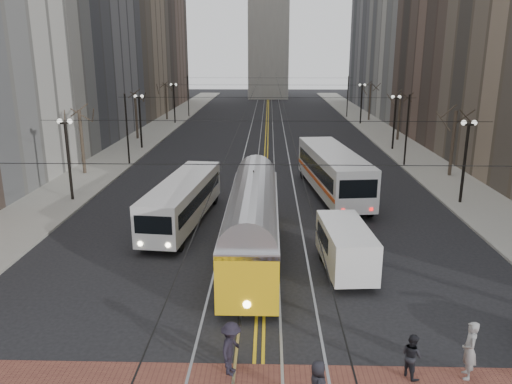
# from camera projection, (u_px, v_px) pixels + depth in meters

# --- Properties ---
(ground) EXTENTS (260.00, 260.00, 0.00)m
(ground) POSITION_uv_depth(u_px,v_px,m) (259.00, 348.00, 17.95)
(ground) COLOR black
(ground) RESTS_ON ground
(sidewalk_left) EXTENTS (5.00, 140.00, 0.15)m
(sidewalk_left) POSITION_uv_depth(u_px,v_px,m) (145.00, 138.00, 61.62)
(sidewalk_left) COLOR gray
(sidewalk_left) RESTS_ON ground
(sidewalk_right) EXTENTS (5.00, 140.00, 0.15)m
(sidewalk_right) POSITION_uv_depth(u_px,v_px,m) (389.00, 139.00, 60.85)
(sidewalk_right) COLOR gray
(sidewalk_right) RESTS_ON ground
(streetcar_rails) EXTENTS (4.80, 130.00, 0.02)m
(streetcar_rails) POSITION_uv_depth(u_px,v_px,m) (267.00, 139.00, 61.26)
(streetcar_rails) COLOR gray
(streetcar_rails) RESTS_ON ground
(centre_lines) EXTENTS (0.42, 130.00, 0.01)m
(centre_lines) POSITION_uv_depth(u_px,v_px,m) (267.00, 139.00, 61.25)
(centre_lines) COLOR gold
(centre_lines) RESTS_ON ground
(building_left_far) EXTENTS (16.00, 20.00, 40.00)m
(building_left_far) POSITION_uv_depth(u_px,v_px,m) (136.00, 0.00, 95.96)
(building_left_far) COLOR brown
(building_left_far) RESTS_ON ground
(lamp_posts) EXTENTS (27.60, 57.20, 5.60)m
(lamp_posts) POSITION_uv_depth(u_px,v_px,m) (266.00, 138.00, 44.86)
(lamp_posts) COLOR black
(lamp_posts) RESTS_ON ground
(street_trees) EXTENTS (31.68, 53.28, 5.60)m
(street_trees) POSITION_uv_depth(u_px,v_px,m) (266.00, 128.00, 51.12)
(street_trees) COLOR #382D23
(street_trees) RESTS_ON ground
(trolley_wires) EXTENTS (25.96, 120.00, 6.60)m
(trolley_wires) POSITION_uv_depth(u_px,v_px,m) (266.00, 119.00, 50.45)
(trolley_wires) COLOR black
(trolley_wires) RESTS_ON ground
(transit_bus) EXTENTS (3.47, 11.26, 2.77)m
(transit_bus) POSITION_uv_depth(u_px,v_px,m) (183.00, 202.00, 30.55)
(transit_bus) COLOR silver
(transit_bus) RESTS_ON ground
(streetcar) EXTENTS (2.51, 13.45, 3.17)m
(streetcar) POSITION_uv_depth(u_px,v_px,m) (253.00, 228.00, 25.47)
(streetcar) COLOR yellow
(streetcar) RESTS_ON ground
(rear_bus) EXTENTS (4.28, 13.00, 3.33)m
(rear_bus) POSITION_uv_depth(u_px,v_px,m) (333.00, 173.00, 36.62)
(rear_bus) COLOR silver
(rear_bus) RESTS_ON ground
(cargo_van) EXTENTS (2.37, 5.35, 2.31)m
(cargo_van) POSITION_uv_depth(u_px,v_px,m) (345.00, 249.00, 23.87)
(cargo_van) COLOR white
(cargo_van) RESTS_ON ground
(sedan_grey) EXTENTS (2.79, 5.18, 1.67)m
(sedan_grey) POSITION_uv_depth(u_px,v_px,m) (322.00, 159.00, 45.41)
(sedan_grey) COLOR #464A4E
(sedan_grey) RESTS_ON ground
(pedestrian_b) EXTENTS (0.60, 0.80, 1.98)m
(pedestrian_b) POSITION_uv_depth(u_px,v_px,m) (469.00, 350.00, 16.06)
(pedestrian_b) COLOR gray
(pedestrian_b) RESTS_ON crosswalk_band
(pedestrian_c) EXTENTS (0.86, 0.92, 1.52)m
(pedestrian_c) POSITION_uv_depth(u_px,v_px,m) (412.00, 355.00, 16.17)
(pedestrian_c) COLOR black
(pedestrian_c) RESTS_ON crosswalk_band
(pedestrian_d) EXTENTS (0.97, 1.33, 1.84)m
(pedestrian_d) POSITION_uv_depth(u_px,v_px,m) (231.00, 348.00, 16.28)
(pedestrian_d) COLOR black
(pedestrian_d) RESTS_ON crosswalk_band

